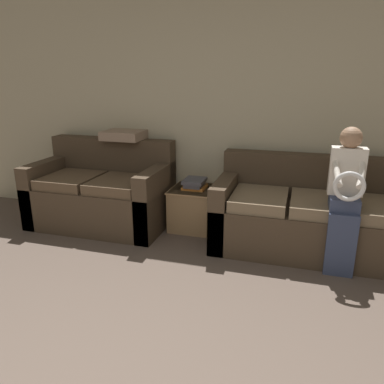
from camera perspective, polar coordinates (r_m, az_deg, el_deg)
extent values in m
cube|color=#BCB293|center=(4.21, 5.56, 12.03)|extent=(6.63, 0.06, 2.55)
cube|color=#473828|center=(3.88, 18.38, -5.28)|extent=(1.98, 0.90, 0.45)
cube|color=#473828|center=(4.08, 18.88, 2.33)|extent=(1.98, 0.20, 0.44)
cube|color=#473828|center=(3.90, 5.08, -2.58)|extent=(0.16, 0.90, 0.67)
cube|color=#7A664C|center=(3.70, 10.25, -1.11)|extent=(0.52, 0.66, 0.11)
cube|color=#7A664C|center=(3.69, 18.82, -1.84)|extent=(0.52, 0.66, 0.11)
cube|color=#7A664C|center=(3.76, 27.26, -2.52)|extent=(0.52, 0.66, 0.11)
cube|color=#473828|center=(4.44, -13.62, -1.86)|extent=(1.52, 0.88, 0.48)
cube|color=#473828|center=(4.60, -11.94, 5.10)|extent=(1.52, 0.20, 0.48)
cube|color=#473828|center=(4.77, -20.83, 0.33)|extent=(0.16, 0.88, 0.71)
cube|color=#473828|center=(4.11, -5.47, -1.22)|extent=(0.16, 0.88, 0.71)
cube|color=brown|center=(4.43, -17.90, 1.71)|extent=(0.56, 0.64, 0.11)
cube|color=brown|center=(4.12, -10.97, 1.13)|extent=(0.56, 0.64, 0.11)
cube|color=#384260|center=(3.46, 21.71, -7.45)|extent=(0.24, 0.10, 0.56)
cube|color=#384260|center=(3.47, 22.14, -1.47)|extent=(0.24, 0.28, 0.11)
cube|color=silver|center=(3.47, 22.53, 2.96)|extent=(0.28, 0.14, 0.41)
sphere|color=#A37A5B|center=(3.42, 23.09, 7.63)|extent=(0.18, 0.18, 0.18)
torus|color=white|center=(3.23, 22.83, 0.78)|extent=(0.25, 0.04, 0.25)
cylinder|color=silver|center=(3.33, 21.17, 3.08)|extent=(0.10, 0.31, 0.23)
cylinder|color=silver|center=(3.35, 24.42, 2.78)|extent=(0.10, 0.31, 0.23)
cube|color=#9E7A51|center=(4.21, 0.50, -2.49)|extent=(0.51, 0.51, 0.46)
cube|color=tan|center=(4.14, 0.51, 0.43)|extent=(0.53, 0.53, 0.02)
cube|color=orange|center=(4.14, 0.41, 0.78)|extent=(0.24, 0.25, 0.03)
cube|color=#4C4C56|center=(4.13, 0.43, 1.26)|extent=(0.18, 0.29, 0.04)
cube|color=#4C4C56|center=(4.10, 0.39, 1.73)|extent=(0.22, 0.28, 0.04)
cube|color=gray|center=(4.46, -10.10, 8.62)|extent=(0.45, 0.45, 0.10)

